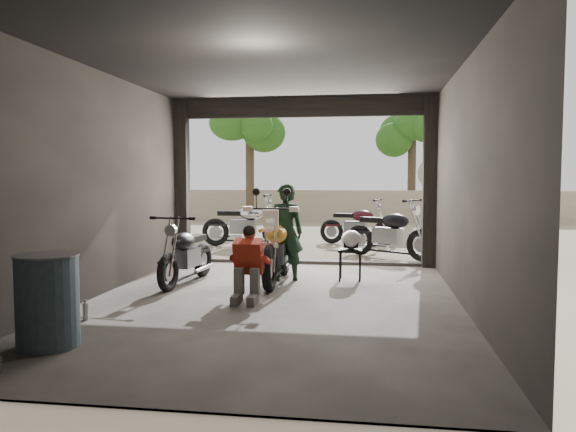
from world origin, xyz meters
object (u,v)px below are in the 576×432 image
(outside_bike_a, at_px, (245,220))
(oil_drum, at_px, (48,302))
(outside_bike_c, at_px, (390,229))
(mechanic, at_px, (247,266))
(stool, at_px, (350,254))
(main_bike, at_px, (277,244))
(outside_bike_b, at_px, (358,222))
(sign_post, at_px, (435,191))
(helmet, at_px, (351,240))
(left_bike, at_px, (186,250))
(rider, at_px, (285,233))

(outside_bike_a, bearing_deg, oil_drum, 179.80)
(outside_bike_c, relative_size, mechanic, 1.85)
(mechanic, relative_size, stool, 1.90)
(main_bike, relative_size, outside_bike_b, 1.11)
(sign_post, bearing_deg, outside_bike_a, 156.68)
(stool, distance_m, helmet, 0.23)
(mechanic, bearing_deg, stool, 52.79)
(outside_bike_c, height_order, oil_drum, outside_bike_c)
(left_bike, xyz_separation_m, outside_bike_b, (2.55, 5.60, 0.03))
(rider, bearing_deg, oil_drum, 50.71)
(outside_bike_b, relative_size, oil_drum, 1.84)
(mechanic, bearing_deg, oil_drum, -124.64)
(mechanic, height_order, sign_post, sign_post)
(stool, bearing_deg, oil_drum, -124.95)
(main_bike, bearing_deg, oil_drum, -114.49)
(outside_bike_a, distance_m, oil_drum, 8.27)
(left_bike, distance_m, sign_post, 5.44)
(rider, relative_size, sign_post, 0.75)
(main_bike, bearing_deg, outside_bike_b, 77.63)
(mechanic, bearing_deg, outside_bike_c, 64.86)
(outside_bike_a, distance_m, mechanic, 6.17)
(main_bike, relative_size, left_bike, 1.16)
(main_bike, distance_m, left_bike, 1.44)
(outside_bike_a, relative_size, helmet, 5.55)
(left_bike, distance_m, outside_bike_a, 4.86)
(sign_post, bearing_deg, stool, -125.04)
(outside_bike_b, xyz_separation_m, sign_post, (1.62, -2.22, 0.83))
(outside_bike_b, bearing_deg, rider, -177.67)
(mechanic, height_order, oil_drum, mechanic)
(stool, bearing_deg, left_bike, -166.00)
(stool, bearing_deg, sign_post, 59.39)
(helmet, distance_m, oil_drum, 4.95)
(rider, xyz_separation_m, mechanic, (-0.28, -1.62, -0.29))
(outside_bike_b, bearing_deg, outside_bike_c, -148.63)
(outside_bike_a, relative_size, mechanic, 1.90)
(rider, bearing_deg, stool, 174.86)
(outside_bike_a, height_order, outside_bike_c, outside_bike_a)
(left_bike, xyz_separation_m, oil_drum, (-0.28, -3.41, -0.09))
(outside_bike_b, bearing_deg, mechanic, -177.25)
(stool, bearing_deg, helmet, -7.75)
(oil_drum, bearing_deg, outside_bike_a, 89.11)
(left_bike, relative_size, helmet, 4.78)
(main_bike, distance_m, outside_bike_c, 3.57)
(outside_bike_c, xyz_separation_m, mechanic, (-2.03, -4.50, -0.12))
(rider, height_order, stool, rider)
(outside_bike_c, bearing_deg, helmet, -162.32)
(mechanic, bearing_deg, sign_post, 56.18)
(outside_bike_a, height_order, rider, rider)
(outside_bike_a, xyz_separation_m, mechanic, (1.38, -6.01, -0.14))
(helmet, bearing_deg, main_bike, -145.93)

